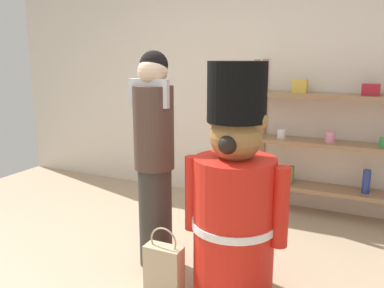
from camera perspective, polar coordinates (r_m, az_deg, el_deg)
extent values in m
cube|color=silver|center=(4.47, 8.53, 8.50)|extent=(6.40, 0.12, 2.60)
cube|color=#93704C|center=(4.14, 8.91, 0.92)|extent=(0.05, 0.05, 1.56)
cube|color=#93704C|center=(4.43, 10.02, 1.62)|extent=(0.05, 0.05, 1.56)
cube|color=#93704C|center=(4.28, 18.52, -6.14)|extent=(1.43, 0.30, 0.04)
cube|color=#93704C|center=(4.16, 18.96, 0.00)|extent=(1.43, 0.30, 0.04)
cube|color=#93704C|center=(4.09, 19.42, 6.41)|extent=(1.43, 0.30, 0.04)
cylinder|color=white|center=(4.21, 12.57, 1.43)|extent=(0.09, 0.09, 0.09)
cylinder|color=pink|center=(4.13, 19.00, 0.93)|extent=(0.10, 0.10, 0.10)
cylinder|color=green|center=(4.10, 25.59, 0.18)|extent=(0.09, 0.09, 0.09)
cylinder|color=#596B33|center=(4.28, 13.84, -4.26)|extent=(0.07, 0.07, 0.19)
cylinder|color=navy|center=(4.21, 23.46, -4.91)|extent=(0.07, 0.07, 0.23)
cube|color=gold|center=(4.13, 15.04, 7.94)|extent=(0.14, 0.11, 0.13)
cube|color=#B21E2D|center=(4.06, 24.03, 7.05)|extent=(0.16, 0.13, 0.11)
cylinder|color=red|center=(2.76, 5.94, -11.58)|extent=(0.54, 0.54, 0.95)
cylinder|color=white|center=(2.75, 5.96, -11.12)|extent=(0.56, 0.56, 0.05)
sphere|color=olive|center=(2.57, 6.25, 1.11)|extent=(0.34, 0.34, 0.34)
sphere|color=olive|center=(2.60, 3.32, 3.74)|extent=(0.12, 0.12, 0.12)
sphere|color=olive|center=(2.51, 9.40, 3.28)|extent=(0.12, 0.12, 0.12)
cylinder|color=black|center=(2.53, 6.40, 7.36)|extent=(0.37, 0.37, 0.38)
cylinder|color=red|center=(2.80, 0.11, -7.00)|extent=(0.11, 0.11, 0.52)
cylinder|color=red|center=(2.61, 12.40, -8.72)|extent=(0.11, 0.11, 0.52)
sphere|color=black|center=(2.44, 5.07, -0.10)|extent=(0.12, 0.12, 0.12)
cylinder|color=#38332D|center=(3.15, -5.19, -10.20)|extent=(0.25, 0.25, 0.77)
cylinder|color=#4C382D|center=(2.95, -5.45, 2.30)|extent=(0.30, 0.30, 0.61)
sphere|color=beige|center=(2.91, -5.61, 10.13)|extent=(0.22, 0.22, 0.22)
cube|color=silver|center=(2.87, -6.16, 7.17)|extent=(0.31, 0.04, 0.20)
sphere|color=black|center=(2.92, -5.43, 11.09)|extent=(0.20, 0.20, 0.20)
cube|color=#C1AD89|center=(2.89, -4.01, -17.25)|extent=(0.26, 0.12, 0.33)
torus|color=#C1AD89|center=(2.79, -4.08, -13.58)|extent=(0.20, 0.01, 0.20)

